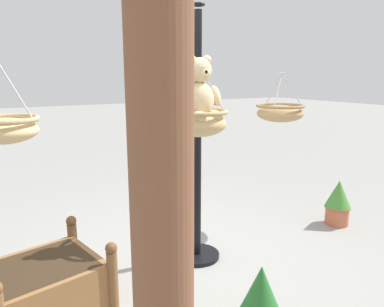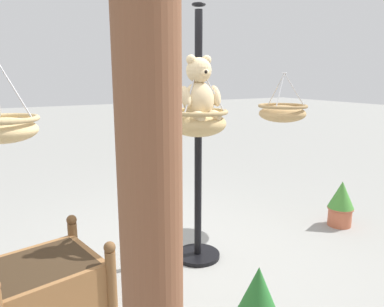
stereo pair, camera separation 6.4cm
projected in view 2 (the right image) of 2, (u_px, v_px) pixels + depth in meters
The scene contains 10 objects.
ground_plane at pixel (188, 267), 3.48m from camera, with size 40.00×40.00×0.00m, color gray.
display_pole_central at pixel (198, 186), 3.52m from camera, with size 0.44×0.44×2.41m.
hanging_basket_with_teddy at pixel (198, 122), 3.09m from camera, with size 0.51×0.51×0.61m.
teddy_bear at pixel (200, 93), 3.02m from camera, with size 0.37×0.34×0.54m.
hanging_basket_left_high at pixel (282, 112), 4.22m from camera, with size 0.56×0.56×0.57m.
hanging_basket_right_low at pixel (3, 128), 2.51m from camera, with size 0.49×0.49×0.58m.
greenhouse_pillar_right at pixel (151, 220), 1.28m from camera, with size 0.43×0.43×2.69m.
wooden_planter_box at pixel (43, 287), 2.73m from camera, with size 0.98×0.91×0.61m.
potted_plant_small_succulent at pixel (341, 203), 4.39m from camera, with size 0.31×0.31×0.56m.
potted_plant_trailing_ivy at pixel (258, 305), 2.43m from camera, with size 0.27×0.27×0.57m.
Camera 2 is at (1.54, 2.78, 1.79)m, focal length 34.05 mm.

